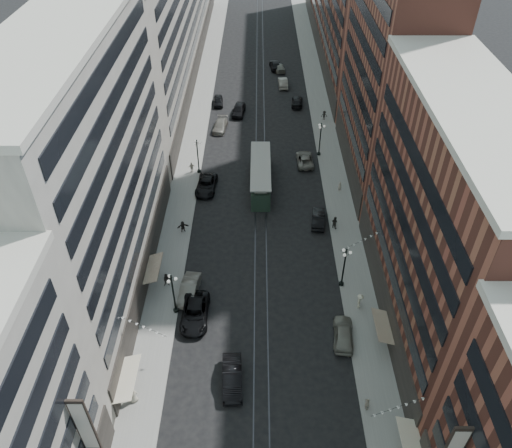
{
  "coord_description": "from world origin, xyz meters",
  "views": [
    {
      "loc": [
        -0.37,
        -7.47,
        41.94
      ],
      "look_at": [
        -0.58,
        36.96,
        5.0
      ],
      "focal_mm": 35.0,
      "sensor_mm": 36.0,
      "label": 1
    }
  ],
  "objects_px": {
    "car_12": "(297,102)",
    "pedestrian_9": "(324,115)",
    "pedestrian_1": "(133,395)",
    "pedestrian_extra_0": "(360,301)",
    "car_13": "(239,110)",
    "car_extra_2": "(275,65)",
    "car_2": "(195,313)",
    "pedestrian_7": "(335,222)",
    "pedestrian_4": "(367,404)",
    "streetcar": "(261,176)",
    "car_5": "(232,378)",
    "car_4": "(343,333)",
    "car_extra_0": "(189,289)",
    "car_14": "(283,83)",
    "car_10": "(318,218)",
    "car_extra_1": "(279,68)",
    "pedestrian_6": "(192,167)",
    "lamppost_sw_far": "(173,292)",
    "car_11": "(305,159)",
    "lamppost_se_mid": "(320,138)",
    "car_7": "(206,185)",
    "car_9": "(218,101)",
    "pedestrian_2": "(167,280)",
    "lamppost_sw_mid": "(198,155)",
    "lamppost_se_far": "(344,266)",
    "pedestrian_5": "(183,226)",
    "car_8": "(220,126)",
    "pedestrian_8": "(340,187)"
  },
  "relations": [
    {
      "from": "lamppost_sw_mid",
      "to": "pedestrian_9",
      "type": "distance_m",
      "value": 26.27
    },
    {
      "from": "car_5",
      "to": "lamppost_sw_far",
      "type": "bearing_deg",
      "value": 123.35
    },
    {
      "from": "pedestrian_6",
      "to": "lamppost_sw_far",
      "type": "bearing_deg",
      "value": 76.65
    },
    {
      "from": "car_11",
      "to": "pedestrian_9",
      "type": "distance_m",
      "value": 14.48
    },
    {
      "from": "pedestrian_9",
      "to": "car_extra_1",
      "type": "relative_size",
      "value": 0.35
    },
    {
      "from": "car_12",
      "to": "pedestrian_9",
      "type": "relative_size",
      "value": 2.86
    },
    {
      "from": "pedestrian_7",
      "to": "car_9",
      "type": "bearing_deg",
      "value": -22.92
    },
    {
      "from": "car_11",
      "to": "car_14",
      "type": "height_order",
      "value": "car_14"
    },
    {
      "from": "car_12",
      "to": "car_extra_0",
      "type": "relative_size",
      "value": 0.96
    },
    {
      "from": "pedestrian_4",
      "to": "car_8",
      "type": "xyz_separation_m",
      "value": [
        -16.3,
        51.61,
        -0.17
      ]
    },
    {
      "from": "car_4",
      "to": "lamppost_sw_far",
      "type": "bearing_deg",
      "value": -5.31
    },
    {
      "from": "car_12",
      "to": "lamppost_sw_far",
      "type": "bearing_deg",
      "value": 77.33
    },
    {
      "from": "car_11",
      "to": "car_10",
      "type": "bearing_deg",
      "value": 91.7
    },
    {
      "from": "car_13",
      "to": "car_14",
      "type": "bearing_deg",
      "value": 61.84
    },
    {
      "from": "lamppost_se_mid",
      "to": "car_4",
      "type": "relative_size",
      "value": 1.12
    },
    {
      "from": "streetcar",
      "to": "car_8",
      "type": "height_order",
      "value": "streetcar"
    },
    {
      "from": "pedestrian_1",
      "to": "pedestrian_4",
      "type": "relative_size",
      "value": 1.23
    },
    {
      "from": "car_13",
      "to": "lamppost_sw_far",
      "type": "bearing_deg",
      "value": -89.36
    },
    {
      "from": "streetcar",
      "to": "lamppost_se_mid",
      "type": "bearing_deg",
      "value": 41.7
    },
    {
      "from": "car_4",
      "to": "car_13",
      "type": "xyz_separation_m",
      "value": [
        -12.25,
        49.23,
        0.03
      ]
    },
    {
      "from": "car_5",
      "to": "car_7",
      "type": "relative_size",
      "value": 0.9
    },
    {
      "from": "pedestrian_6",
      "to": "pedestrian_9",
      "type": "relative_size",
      "value": 0.99
    },
    {
      "from": "streetcar",
      "to": "pedestrian_9",
      "type": "xyz_separation_m",
      "value": [
        11.14,
        19.69,
        -0.64
      ]
    },
    {
      "from": "car_7",
      "to": "car_9",
      "type": "relative_size",
      "value": 1.37
    },
    {
      "from": "pedestrian_9",
      "to": "car_extra_2",
      "type": "relative_size",
      "value": 0.33
    },
    {
      "from": "car_7",
      "to": "car_11",
      "type": "bearing_deg",
      "value": 29.61
    },
    {
      "from": "car_2",
      "to": "pedestrian_7",
      "type": "distance_m",
      "value": 22.34
    },
    {
      "from": "car_10",
      "to": "pedestrian_9",
      "type": "xyz_separation_m",
      "value": [
        3.58,
        28.22,
        0.23
      ]
    },
    {
      "from": "car_13",
      "to": "pedestrian_5",
      "type": "distance_m",
      "value": 33.02
    },
    {
      "from": "streetcar",
      "to": "car_5",
      "type": "xyz_separation_m",
      "value": [
        -2.73,
        -32.5,
        -0.77
      ]
    },
    {
      "from": "pedestrian_1",
      "to": "pedestrian_6",
      "type": "height_order",
      "value": "pedestrian_1"
    },
    {
      "from": "car_9",
      "to": "pedestrian_5",
      "type": "relative_size",
      "value": 2.67
    },
    {
      "from": "pedestrian_1",
      "to": "car_7",
      "type": "height_order",
      "value": "pedestrian_1"
    },
    {
      "from": "pedestrian_8",
      "to": "pedestrian_9",
      "type": "height_order",
      "value": "pedestrian_9"
    },
    {
      "from": "car_8",
      "to": "car_extra_1",
      "type": "bearing_deg",
      "value": 73.61
    },
    {
      "from": "pedestrian_1",
      "to": "pedestrian_extra_0",
      "type": "bearing_deg",
      "value": -172.64
    },
    {
      "from": "lamppost_sw_mid",
      "to": "car_8",
      "type": "height_order",
      "value": "lamppost_sw_mid"
    },
    {
      "from": "lamppost_se_far",
      "to": "car_extra_2",
      "type": "distance_m",
      "value": 62.55
    },
    {
      "from": "pedestrian_4",
      "to": "car_extra_2",
      "type": "relative_size",
      "value": 0.3
    },
    {
      "from": "car_extra_2",
      "to": "car_12",
      "type": "bearing_deg",
      "value": 96.22
    },
    {
      "from": "car_13",
      "to": "car_extra_2",
      "type": "height_order",
      "value": "same"
    },
    {
      "from": "lamppost_se_mid",
      "to": "car_4",
      "type": "height_order",
      "value": "lamppost_se_mid"
    },
    {
      "from": "pedestrian_2",
      "to": "pedestrian_5",
      "type": "xyz_separation_m",
      "value": [
        0.66,
        9.53,
        -0.09
      ]
    },
    {
      "from": "car_11",
      "to": "pedestrian_7",
      "type": "relative_size",
      "value": 2.98
    },
    {
      "from": "car_extra_0",
      "to": "pedestrian_7",
      "type": "bearing_deg",
      "value": 40.38
    },
    {
      "from": "car_5",
      "to": "car_4",
      "type": "bearing_deg",
      "value": 21.83
    },
    {
      "from": "lamppost_sw_far",
      "to": "pedestrian_4",
      "type": "relative_size",
      "value": 3.62
    },
    {
      "from": "car_4",
      "to": "pedestrian_7",
      "type": "xyz_separation_m",
      "value": [
        1.14,
        17.62,
        0.19
      ]
    },
    {
      "from": "lamppost_sw_mid",
      "to": "car_extra_2",
      "type": "height_order",
      "value": "lamppost_sw_mid"
    },
    {
      "from": "pedestrian_2",
      "to": "pedestrian_4",
      "type": "xyz_separation_m",
      "value": [
        20.14,
        -15.15,
        -0.12
      ]
    }
  ]
}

